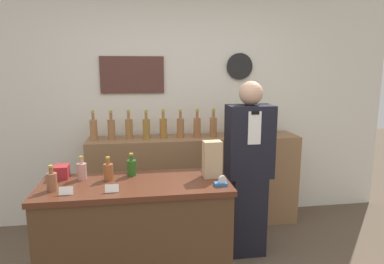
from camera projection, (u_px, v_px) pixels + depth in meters
The scene contains 24 objects.
back_wall at pixel (173, 104), 3.92m from camera, with size 5.20×0.09×2.70m.
back_shelf at pixel (195, 181), 3.86m from camera, with size 2.32×0.41×1.01m.
display_counter at pixel (137, 241), 2.59m from camera, with size 1.38×0.59×0.93m.
shopkeeper at pixel (248, 170), 3.18m from camera, with size 0.42×0.26×1.65m.
potted_plant at pixel (264, 119), 3.85m from camera, with size 0.23×0.23×0.33m.
paper_bag at pixel (212, 159), 2.61m from camera, with size 0.14×0.11×0.28m.
tape_dispenser at pixel (221, 182), 2.44m from camera, with size 0.09×0.06×0.07m.
price_card_left at pixel (66, 191), 2.26m from camera, with size 0.09×0.02×0.06m.
price_card_right at pixel (112, 188), 2.31m from camera, with size 0.09×0.02×0.06m.
gift_box at pixel (61, 172), 2.61m from camera, with size 0.11×0.13×0.10m.
counter_bottle_0 at pixel (52, 181), 2.33m from camera, with size 0.07×0.07×0.18m.
counter_bottle_1 at pixel (82, 171), 2.57m from camera, with size 0.07×0.07×0.18m.
counter_bottle_2 at pixel (108, 171), 2.56m from camera, with size 0.07×0.07×0.18m.
counter_bottle_3 at pixel (132, 167), 2.66m from camera, with size 0.07×0.07×0.18m.
shelf_bottle_0 at pixel (94, 129), 3.59m from camera, with size 0.08×0.08×0.31m.
shelf_bottle_1 at pixel (111, 129), 3.61m from camera, with size 0.08×0.08×0.31m.
shelf_bottle_2 at pixel (129, 128), 3.65m from camera, with size 0.08×0.08×0.31m.
shelf_bottle_3 at pixel (146, 128), 3.64m from camera, with size 0.08×0.08×0.31m.
shelf_bottle_4 at pixel (163, 127), 3.70m from camera, with size 0.08×0.08×0.31m.
shelf_bottle_5 at pixel (180, 127), 3.70m from camera, with size 0.08×0.08×0.31m.
shelf_bottle_6 at pixel (197, 127), 3.73m from camera, with size 0.08×0.08×0.31m.
shelf_bottle_7 at pixel (213, 126), 3.77m from camera, with size 0.08×0.08×0.31m.
shelf_bottle_8 at pixel (230, 126), 3.78m from camera, with size 0.08×0.08×0.31m.
shelf_bottle_9 at pixel (245, 125), 3.84m from camera, with size 0.08×0.08×0.31m.
Camera 1 is at (-0.39, -1.90, 1.76)m, focal length 32.00 mm.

